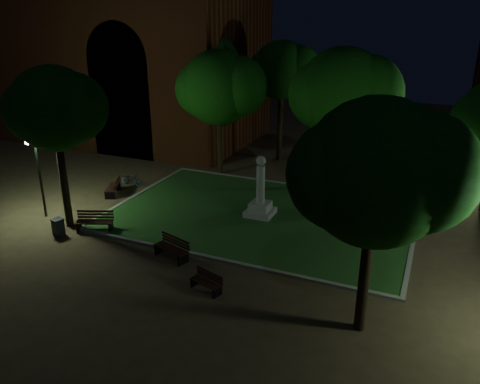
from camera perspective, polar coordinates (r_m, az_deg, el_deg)
The scene contains 21 objects.
ground at distance 22.84m, azimuth 0.65°, elevation -4.84°, with size 80.00×80.00×0.00m, color #463523.
lawn at distance 24.51m, azimuth 2.47°, elevation -2.87°, with size 15.00×10.00×0.08m, color #224A1B.
lawn_kerb at distance 24.50m, azimuth 2.47°, elevation -2.83°, with size 15.40×10.40×0.12m.
monument at distance 24.15m, azimuth 2.50°, elevation -0.89°, with size 1.40×1.40×3.20m.
building_main at distance 40.55m, azimuth -13.14°, elevation 16.87°, with size 20.00×12.00×15.00m.
tree_west at distance 23.16m, azimuth -21.64°, elevation 9.38°, with size 4.83×3.95×7.85m.
tree_north_wl at distance 29.54m, azimuth -2.43°, elevation 12.58°, with size 5.72×4.67×7.97m.
tree_north_er at distance 27.34m, azimuth 12.57°, elevation 11.63°, with size 6.32×5.16×8.31m.
tree_se at distance 14.37m, azimuth 16.62°, elevation 2.19°, with size 5.58×4.56×7.83m.
tree_nw at distance 33.54m, azimuth -5.20°, elevation 15.17°, with size 5.78×4.72×8.95m.
tree_far_north at distance 32.72m, azimuth 5.25°, elevation 14.56°, with size 4.86×3.97×8.32m.
lamppost_sw at distance 25.59m, azimuth -23.43°, elevation 3.23°, with size 1.18×0.28×4.09m.
lamppost_nw at distance 36.89m, azimuth -10.53°, elevation 9.71°, with size 1.18×0.28×4.16m.
bench_near_left at distance 20.53m, azimuth -8.25°, elevation -6.84°, with size 1.82×1.07×0.94m.
bench_near_right at distance 18.20m, azimuth -4.05°, elevation -10.92°, with size 1.44×0.86×0.75m.
bench_west_near at distance 23.83m, azimuth -17.28°, elevation -3.50°, with size 1.88×1.25×0.98m.
bench_left_side at distance 28.20m, azimuth -15.14°, elevation 0.53°, with size 1.22×1.78×0.93m.
bench_right_side at distance 25.00m, azimuth 21.23°, elevation -3.07°, with size 0.76×1.48×0.77m.
bench_far_side at distance 29.27m, azimuth 14.14°, elevation 1.35°, with size 1.71×0.99×0.89m.
trash_bin at distance 23.99m, azimuth -21.29°, elevation -3.96°, with size 0.58×0.58×0.82m.
bicycle at distance 29.52m, azimuth -13.12°, elevation 1.54°, with size 0.51×1.47×0.77m, color black.
Camera 1 is at (7.92, -18.96, 9.98)m, focal length 35.00 mm.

